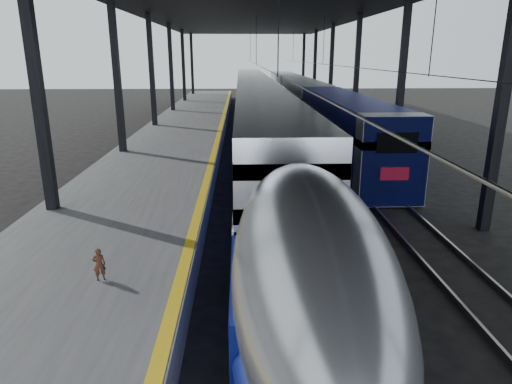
{
  "coord_description": "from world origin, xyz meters",
  "views": [
    {
      "loc": [
        0.76,
        -10.31,
        6.11
      ],
      "look_at": [
        1.23,
        3.41,
        2.0
      ],
      "focal_mm": 32.0,
      "sensor_mm": 36.0,
      "label": 1
    }
  ],
  "objects": [
    {
      "name": "child",
      "position": [
        -2.6,
        -0.4,
        1.4
      ],
      "size": [
        0.34,
        0.27,
        0.81
      ],
      "primitive_type": "imported",
      "rotation": [
        0.0,
        0.0,
        3.44
      ],
      "color": "#452617",
      "rests_on": "platform"
    },
    {
      "name": "ground",
      "position": [
        0.0,
        0.0,
        0.0
      ],
      "size": [
        160.0,
        160.0,
        0.0
      ],
      "primitive_type": "plane",
      "color": "black",
      "rests_on": "ground"
    },
    {
      "name": "rails",
      "position": [
        4.5,
        20.0,
        0.08
      ],
      "size": [
        6.52,
        80.0,
        0.16
      ],
      "color": "slate",
      "rests_on": "ground"
    },
    {
      "name": "second_train",
      "position": [
        7.0,
        34.72,
        1.95
      ],
      "size": [
        2.79,
        56.05,
        3.84
      ],
      "color": "navy",
      "rests_on": "ground"
    },
    {
      "name": "platform",
      "position": [
        -3.5,
        20.0,
        0.5
      ],
      "size": [
        6.0,
        80.0,
        1.0
      ],
      "primitive_type": "cube",
      "color": "#4C4C4F",
      "rests_on": "ground"
    },
    {
      "name": "yellow_strip",
      "position": [
        -0.7,
        20.0,
        1.0
      ],
      "size": [
        0.3,
        80.0,
        0.01
      ],
      "primitive_type": "cube",
      "color": "yellow",
      "rests_on": "platform"
    },
    {
      "name": "canopy",
      "position": [
        1.9,
        20.0,
        9.12
      ],
      "size": [
        18.0,
        75.0,
        9.47
      ],
      "color": "black",
      "rests_on": "ground"
    },
    {
      "name": "tgv_train",
      "position": [
        2.0,
        24.81,
        1.99
      ],
      "size": [
        2.97,
        65.2,
        4.25
      ],
      "color": "#B4B6BB",
      "rests_on": "ground"
    }
  ]
}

